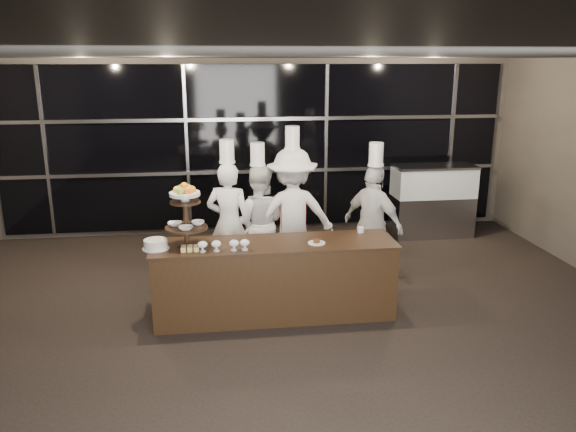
{
  "coord_description": "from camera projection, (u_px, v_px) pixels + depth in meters",
  "views": [
    {
      "loc": [
        -0.75,
        -4.7,
        2.97
      ],
      "look_at": [
        0.11,
        1.77,
        1.15
      ],
      "focal_mm": 35.0,
      "sensor_mm": 36.0,
      "label": 1
    }
  ],
  "objects": [
    {
      "name": "room",
      "position": [
        302.0,
        232.0,
        4.98
      ],
      "size": [
        10.0,
        10.0,
        10.0
      ],
      "color": "black",
      "rests_on": "ground"
    },
    {
      "name": "window_wall",
      "position": [
        257.0,
        148.0,
        9.69
      ],
      "size": [
        8.6,
        0.1,
        2.8
      ],
      "color": "black",
      "rests_on": "ground"
    },
    {
      "name": "buffet_counter",
      "position": [
        275.0,
        279.0,
        6.65
      ],
      "size": [
        2.84,
        0.74,
        0.92
      ],
      "color": "black",
      "rests_on": "ground"
    },
    {
      "name": "display_stand",
      "position": [
        185.0,
        211.0,
        6.28
      ],
      "size": [
        0.48,
        0.48,
        0.74
      ],
      "color": "black",
      "rests_on": "buffet_counter"
    },
    {
      "name": "compotes",
      "position": [
        224.0,
        244.0,
        6.22
      ],
      "size": [
        0.58,
        0.11,
        0.12
      ],
      "color": "silver",
      "rests_on": "buffet_counter"
    },
    {
      "name": "layer_cake",
      "position": [
        156.0,
        244.0,
        6.29
      ],
      "size": [
        0.3,
        0.3,
        0.11
      ],
      "color": "white",
      "rests_on": "buffet_counter"
    },
    {
      "name": "pastry_squares",
      "position": [
        190.0,
        248.0,
        6.24
      ],
      "size": [
        0.2,
        0.13,
        0.05
      ],
      "color": "#E1BD6E",
      "rests_on": "buffet_counter"
    },
    {
      "name": "small_plate",
      "position": [
        317.0,
        242.0,
        6.49
      ],
      "size": [
        0.2,
        0.2,
        0.05
      ],
      "color": "white",
      "rests_on": "buffet_counter"
    },
    {
      "name": "chef_cup",
      "position": [
        361.0,
        230.0,
        6.89
      ],
      "size": [
        0.08,
        0.08,
        0.07
      ],
      "primitive_type": "cylinder",
      "color": "white",
      "rests_on": "buffet_counter"
    },
    {
      "name": "display_case",
      "position": [
        433.0,
        197.0,
        9.68
      ],
      "size": [
        1.38,
        0.6,
        1.24
      ],
      "color": "#A5A5AA",
      "rests_on": "ground"
    },
    {
      "name": "chef_a",
      "position": [
        229.0,
        222.0,
        7.54
      ],
      "size": [
        0.71,
        0.57,
        1.98
      ],
      "color": "white",
      "rests_on": "ground"
    },
    {
      "name": "chef_b",
      "position": [
        258.0,
        222.0,
        7.71
      ],
      "size": [
        0.87,
        0.73,
        1.91
      ],
      "color": "silver",
      "rests_on": "ground"
    },
    {
      "name": "chef_c",
      "position": [
        292.0,
        215.0,
        7.67
      ],
      "size": [
        1.2,
        0.71,
        2.13
      ],
      "color": "white",
      "rests_on": "ground"
    },
    {
      "name": "chef_d",
      "position": [
        373.0,
        223.0,
        7.59
      ],
      "size": [
        0.88,
        1.01,
        1.93
      ],
      "color": "silver",
      "rests_on": "ground"
    }
  ]
}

